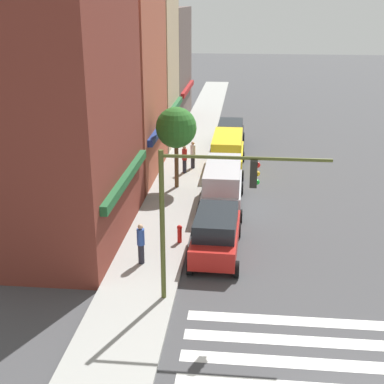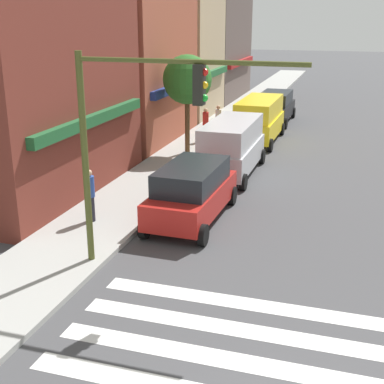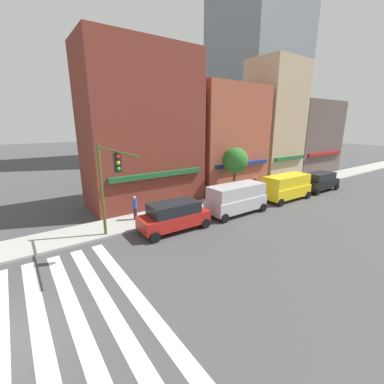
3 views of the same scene
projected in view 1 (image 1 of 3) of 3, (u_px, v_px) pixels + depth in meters
storefront_row at (125, 74)px, 34.59m from camera, size 34.96×5.30×14.06m
traffic_signal at (203, 200)px, 18.43m from camera, size 0.32×5.79×5.83m
suv_red at (216, 233)px, 23.24m from camera, size 4.75×2.12×1.94m
van_silver at (223, 184)px, 28.54m from camera, size 5.01×2.22×2.34m
van_yellow at (227, 151)px, 34.64m from camera, size 5.01×2.22×2.34m
suv_black at (230, 134)px, 40.15m from camera, size 4.73×2.12×1.94m
pedestrian_red_jacket at (185, 159)px, 33.78m from camera, size 0.32×0.32×1.77m
pedestrian_white_shirt at (193, 154)px, 34.74m from camera, size 0.32×0.32×1.77m
pedestrian_blue_shirt at (141, 243)px, 22.16m from camera, size 0.32×0.32×1.77m
fire_hydrant at (180, 233)px, 24.23m from camera, size 0.24×0.24×0.84m
street_tree at (176, 128)px, 30.32m from camera, size 2.34×2.34×4.74m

